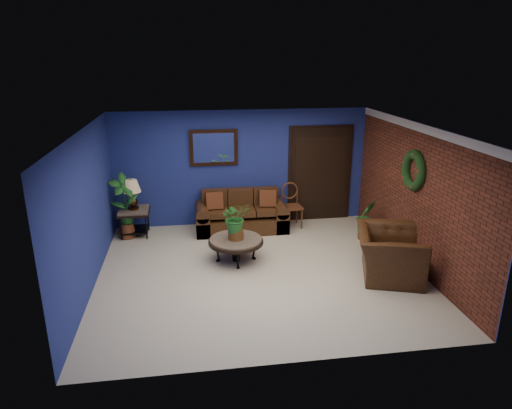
{
  "coord_description": "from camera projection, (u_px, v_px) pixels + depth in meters",
  "views": [
    {
      "loc": [
        -1.12,
        -7.08,
        3.61
      ],
      "look_at": [
        0.02,
        0.55,
        1.05
      ],
      "focal_mm": 32.0,
      "sensor_mm": 36.0,
      "label": 1
    }
  ],
  "objects": [
    {
      "name": "wall_back",
      "position": [
        242.0,
        168.0,
        9.9
      ],
      "size": [
        5.5,
        0.04,
        2.5
      ],
      "primitive_type": "cube",
      "color": "navy",
      "rests_on": "ground"
    },
    {
      "name": "wreath",
      "position": [
        414.0,
        170.0,
        7.83
      ],
      "size": [
        0.16,
        0.72,
        0.72
      ],
      "primitive_type": "torus",
      "rotation": [
        0.0,
        1.57,
        0.0
      ],
      "color": "black",
      "rests_on": "wall_right_brick"
    },
    {
      "name": "floor_plant",
      "position": [
        366.0,
        219.0,
        9.21
      ],
      "size": [
        0.42,
        0.36,
        0.83
      ],
      "color": "brown",
      "rests_on": "ground"
    },
    {
      "name": "wall_mirror",
      "position": [
        214.0,
        148.0,
        9.63
      ],
      "size": [
        1.02,
        0.06,
        0.77
      ],
      "primitive_type": "cube",
      "color": "#3C200F",
      "rests_on": "wall_back"
    },
    {
      "name": "end_table",
      "position": [
        134.0,
        215.0,
        9.4
      ],
      "size": [
        0.63,
        0.63,
        0.57
      ],
      "color": "#524C47",
      "rests_on": "ground"
    },
    {
      "name": "tall_plant",
      "position": [
        125.0,
        204.0,
        9.2
      ],
      "size": [
        0.67,
        0.56,
        1.35
      ],
      "color": "brown",
      "rests_on": "ground"
    },
    {
      "name": "side_chair",
      "position": [
        291.0,
        202.0,
        9.91
      ],
      "size": [
        0.44,
        0.44,
        0.96
      ],
      "rotation": [
        0.0,
        0.0,
        0.09
      ],
      "color": "brown",
      "rests_on": "ground"
    },
    {
      "name": "crown_molding",
      "position": [
        422.0,
        128.0,
        7.56
      ],
      "size": [
        0.03,
        5.0,
        0.14
      ],
      "primitive_type": "cube",
      "color": "white",
      "rests_on": "wall_right_brick"
    },
    {
      "name": "coffee_table",
      "position": [
        236.0,
        242.0,
        8.25
      ],
      "size": [
        1.0,
        1.0,
        0.43
      ],
      "rotation": [
        0.0,
        0.0,
        0.2
      ],
      "color": "#524C47",
      "rests_on": "ground"
    },
    {
      "name": "wall_right_brick",
      "position": [
        416.0,
        196.0,
        7.94
      ],
      "size": [
        0.04,
        5.0,
        2.5
      ],
      "primitive_type": "cube",
      "color": "maroon",
      "rests_on": "ground"
    },
    {
      "name": "armchair",
      "position": [
        389.0,
        254.0,
        7.69
      ],
      "size": [
        1.41,
        1.51,
        0.8
      ],
      "primitive_type": "imported",
      "rotation": [
        0.0,
        0.0,
        1.25
      ],
      "color": "#482914",
      "rests_on": "ground"
    },
    {
      "name": "sofa",
      "position": [
        241.0,
        216.0,
        9.79
      ],
      "size": [
        1.94,
        0.84,
        0.87
      ],
      "color": "#482914",
      "rests_on": "ground"
    },
    {
      "name": "table_lamp",
      "position": [
        132.0,
        191.0,
        9.24
      ],
      "size": [
        0.36,
        0.36,
        0.6
      ],
      "color": "#3C200F",
      "rests_on": "end_table"
    },
    {
      "name": "coffee_plant",
      "position": [
        236.0,
        219.0,
        8.12
      ],
      "size": [
        0.59,
        0.53,
        0.7
      ],
      "color": "brown",
      "rests_on": "coffee_table"
    },
    {
      "name": "floor",
      "position": [
        260.0,
        271.0,
        7.94
      ],
      "size": [
        5.5,
        5.5,
        0.0
      ],
      "primitive_type": "plane",
      "color": "beige",
      "rests_on": "ground"
    },
    {
      "name": "ceiling",
      "position": [
        260.0,
        128.0,
        7.16
      ],
      "size": [
        5.5,
        5.0,
        0.02
      ],
      "primitive_type": "cube",
      "color": "white",
      "rests_on": "wall_back"
    },
    {
      "name": "closet_door",
      "position": [
        320.0,
        174.0,
        10.18
      ],
      "size": [
        1.44,
        0.06,
        2.18
      ],
      "primitive_type": "cube",
      "color": "black",
      "rests_on": "wall_back"
    },
    {
      "name": "wall_left",
      "position": [
        87.0,
        211.0,
        7.16
      ],
      "size": [
        0.04,
        5.0,
        2.5
      ],
      "primitive_type": "cube",
      "color": "navy",
      "rests_on": "ground"
    }
  ]
}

